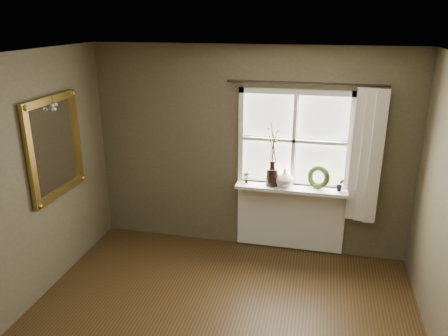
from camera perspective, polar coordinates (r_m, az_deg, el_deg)
The scene contains 13 objects.
ceiling at distance 3.06m, azimuth -3.61°, elevation 13.38°, with size 4.50×4.50×0.00m, color silver.
wall_back at distance 5.53m, azimuth 3.41°, elevation 2.33°, with size 4.00×0.10×2.60m, color brown.
window_frame at distance 5.35m, azimuth 9.14°, elevation 3.55°, with size 1.36×0.06×1.24m.
window_sill at distance 5.43m, azimuth 8.73°, elevation -2.65°, with size 1.36×0.26×0.04m, color white.
window_apron at distance 5.71m, azimuth 8.60°, elevation -6.34°, with size 1.36×0.04×0.88m, color white.
dark_jug at distance 5.41m, azimuth 6.29°, elevation -1.17°, with size 0.15×0.15×0.22m, color black.
cream_vase at distance 5.39m, azimuth 7.91°, elevation -1.25°, with size 0.22×0.22×0.23m, color silver.
wreath at distance 5.42m, azimuth 12.21°, elevation -1.48°, with size 0.29×0.29×0.07m, color #32451F.
potted_plant_left at distance 5.46m, azimuth 2.92°, elevation -1.27°, with size 0.08×0.05×0.15m, color #32451F.
potted_plant_right at distance 5.40m, azimuth 14.93°, elevation -2.15°, with size 0.09×0.07×0.16m, color #32451F.
curtain at distance 5.31m, azimuth 18.06°, elevation 1.38°, with size 0.36×0.12×1.59m, color silver.
curtain_rod at distance 5.14m, azimuth 10.64°, elevation 10.81°, with size 0.03×0.03×1.84m, color black.
gilt_mirror at distance 5.11m, azimuth -21.23°, elevation 2.62°, with size 0.10×0.94×1.12m.
Camera 1 is at (0.86, -2.92, 2.92)m, focal length 35.00 mm.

